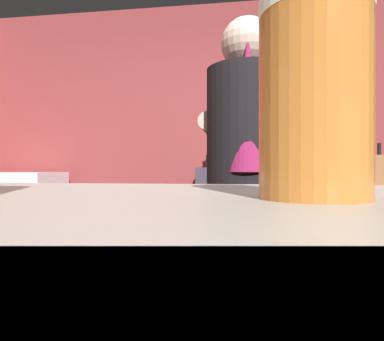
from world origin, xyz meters
TOP-DOWN VIEW (x-y plane):
  - wall_back at (0.00, 2.20)m, footprint 5.20×0.10m
  - prep_counter at (0.35, 0.63)m, footprint 2.10×0.60m
  - back_shelf at (0.10, 1.92)m, footprint 0.82×0.36m
  - mini_fridge at (-2.00, 1.75)m, footprint 0.69×0.58m
  - bartender at (0.13, 0.17)m, footprint 0.43×0.51m
  - knife_block at (0.77, 0.59)m, footprint 0.10×0.08m
  - mixing_bowl at (0.00, 0.71)m, footprint 0.16×0.16m
  - chefs_knife at (0.41, 0.58)m, footprint 0.24×0.09m
  - pint_glass_far at (0.16, -1.03)m, footprint 0.08×0.08m
  - bottle_hot_sauce at (-0.20, 1.99)m, footprint 0.07×0.07m
  - bottle_soy at (0.26, 1.93)m, footprint 0.05×0.05m

SIDE VIEW (x-z plane):
  - prep_counter at x=0.35m, z-range 0.00..0.91m
  - mini_fridge at x=-2.00m, z-range 0.00..1.01m
  - back_shelf at x=0.10m, z-range 0.00..1.06m
  - chefs_knife at x=0.41m, z-range 0.91..0.92m
  - mixing_bowl at x=0.00m, z-range 0.91..0.96m
  - bartender at x=0.13m, z-range 0.13..1.81m
  - knife_block at x=0.77m, z-range 0.89..1.15m
  - pint_glass_far at x=0.16m, z-range 1.02..1.17m
  - bottle_hot_sauce at x=-0.20m, z-range 1.04..1.21m
  - bottle_soy at x=0.26m, z-range 1.04..1.22m
  - wall_back at x=0.00m, z-range 0.00..2.70m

